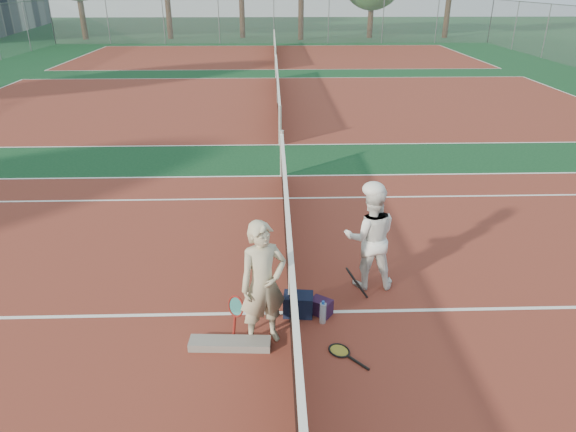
{
  "coord_description": "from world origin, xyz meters",
  "views": [
    {
      "loc": [
        -0.21,
        -5.88,
        4.17
      ],
      "look_at": [
        0.0,
        0.93,
        1.05
      ],
      "focal_mm": 32.0,
      "sensor_mm": 36.0,
      "label": 1
    }
  ],
  "objects_px": {
    "net_main": "(290,281)",
    "player_a": "(263,284)",
    "racket_spare": "(339,351)",
    "water_bottle": "(323,313)",
    "sports_bag_purple": "(321,307)",
    "racket_black_held": "(351,284)",
    "player_b": "(370,237)",
    "sports_bag_navy": "(298,305)",
    "racket_red": "(236,317)"
  },
  "relations": [
    {
      "from": "net_main",
      "to": "player_a",
      "type": "distance_m",
      "value": 0.73
    },
    {
      "from": "racket_spare",
      "to": "water_bottle",
      "type": "xyz_separation_m",
      "value": [
        -0.15,
        0.6,
        0.14
      ]
    },
    {
      "from": "player_a",
      "to": "net_main",
      "type": "bearing_deg",
      "value": 35.36
    },
    {
      "from": "net_main",
      "to": "sports_bag_purple",
      "type": "distance_m",
      "value": 0.58
    },
    {
      "from": "racket_black_held",
      "to": "sports_bag_purple",
      "type": "xyz_separation_m",
      "value": [
        -0.45,
        -0.33,
        -0.15
      ]
    },
    {
      "from": "player_b",
      "to": "sports_bag_navy",
      "type": "distance_m",
      "value": 1.45
    },
    {
      "from": "water_bottle",
      "to": "player_a",
      "type": "bearing_deg",
      "value": -157.16
    },
    {
      "from": "player_a",
      "to": "sports_bag_purple",
      "type": "height_order",
      "value": "player_a"
    },
    {
      "from": "racket_spare",
      "to": "sports_bag_navy",
      "type": "height_order",
      "value": "sports_bag_navy"
    },
    {
      "from": "net_main",
      "to": "water_bottle",
      "type": "xyz_separation_m",
      "value": [
        0.43,
        -0.23,
        -0.36
      ]
    },
    {
      "from": "racket_spare",
      "to": "sports_bag_purple",
      "type": "bearing_deg",
      "value": -30.37
    },
    {
      "from": "sports_bag_navy",
      "to": "sports_bag_purple",
      "type": "bearing_deg",
      "value": -1.19
    },
    {
      "from": "sports_bag_navy",
      "to": "sports_bag_purple",
      "type": "distance_m",
      "value": 0.32
    },
    {
      "from": "racket_black_held",
      "to": "water_bottle",
      "type": "xyz_separation_m",
      "value": [
        -0.45,
        -0.53,
        -0.11
      ]
    },
    {
      "from": "player_b",
      "to": "racket_spare",
      "type": "xyz_separation_m",
      "value": [
        -0.61,
        -1.54,
        -0.78
      ]
    },
    {
      "from": "sports_bag_navy",
      "to": "water_bottle",
      "type": "distance_m",
      "value": 0.38
    },
    {
      "from": "player_a",
      "to": "racket_black_held",
      "type": "xyz_separation_m",
      "value": [
        1.23,
        0.86,
        -0.57
      ]
    },
    {
      "from": "player_b",
      "to": "sports_bag_navy",
      "type": "bearing_deg",
      "value": 36.04
    },
    {
      "from": "racket_black_held",
      "to": "water_bottle",
      "type": "bearing_deg",
      "value": 39.81
    },
    {
      "from": "sports_bag_navy",
      "to": "player_a",
      "type": "bearing_deg",
      "value": -130.86
    },
    {
      "from": "racket_red",
      "to": "sports_bag_navy",
      "type": "height_order",
      "value": "racket_red"
    },
    {
      "from": "sports_bag_purple",
      "to": "racket_red",
      "type": "bearing_deg",
      "value": -157.8
    },
    {
      "from": "player_b",
      "to": "sports_bag_navy",
      "type": "xyz_separation_m",
      "value": [
        -1.08,
        -0.74,
        -0.64
      ]
    },
    {
      "from": "racket_red",
      "to": "player_a",
      "type": "bearing_deg",
      "value": -65.73
    },
    {
      "from": "net_main",
      "to": "racket_spare",
      "type": "relative_size",
      "value": 18.3
    },
    {
      "from": "player_a",
      "to": "racket_red",
      "type": "distance_m",
      "value": 0.64
    },
    {
      "from": "player_a",
      "to": "player_b",
      "type": "bearing_deg",
      "value": 16.81
    },
    {
      "from": "player_b",
      "to": "sports_bag_purple",
      "type": "xyz_separation_m",
      "value": [
        -0.76,
        -0.74,
        -0.68
      ]
    },
    {
      "from": "water_bottle",
      "to": "sports_bag_purple",
      "type": "bearing_deg",
      "value": 90.76
    },
    {
      "from": "player_a",
      "to": "sports_bag_navy",
      "type": "xyz_separation_m",
      "value": [
        0.46,
        0.53,
        -0.67
      ]
    },
    {
      "from": "racket_black_held",
      "to": "sports_bag_navy",
      "type": "xyz_separation_m",
      "value": [
        -0.77,
        -0.32,
        -0.1
      ]
    },
    {
      "from": "sports_bag_navy",
      "to": "sports_bag_purple",
      "type": "relative_size",
      "value": 1.41
    },
    {
      "from": "racket_red",
      "to": "water_bottle",
      "type": "xyz_separation_m",
      "value": [
        1.13,
        0.26,
        -0.15
      ]
    },
    {
      "from": "net_main",
      "to": "player_b",
      "type": "relative_size",
      "value": 6.93
    },
    {
      "from": "net_main",
      "to": "racket_spare",
      "type": "height_order",
      "value": "net_main"
    },
    {
      "from": "player_b",
      "to": "sports_bag_purple",
      "type": "bearing_deg",
      "value": 46.01
    },
    {
      "from": "racket_black_held",
      "to": "sports_bag_purple",
      "type": "distance_m",
      "value": 0.58
    },
    {
      "from": "player_b",
      "to": "racket_black_held",
      "type": "bearing_deg",
      "value": 54.77
    },
    {
      "from": "racket_red",
      "to": "sports_bag_navy",
      "type": "xyz_separation_m",
      "value": [
        0.81,
        0.47,
        -0.14
      ]
    },
    {
      "from": "player_b",
      "to": "water_bottle",
      "type": "height_order",
      "value": "player_b"
    },
    {
      "from": "player_a",
      "to": "racket_red",
      "type": "xyz_separation_m",
      "value": [
        -0.35,
        0.07,
        -0.53
      ]
    },
    {
      "from": "player_b",
      "to": "player_a",
      "type": "bearing_deg",
      "value": 41.19
    },
    {
      "from": "player_b",
      "to": "racket_spare",
      "type": "height_order",
      "value": "player_b"
    },
    {
      "from": "sports_bag_navy",
      "to": "water_bottle",
      "type": "bearing_deg",
      "value": -32.54
    },
    {
      "from": "player_b",
      "to": "racket_red",
      "type": "bearing_deg",
      "value": 34.19
    },
    {
      "from": "player_a",
      "to": "racket_red",
      "type": "bearing_deg",
      "value": 146.56
    },
    {
      "from": "sports_bag_navy",
      "to": "water_bottle",
      "type": "xyz_separation_m",
      "value": [
        0.32,
        -0.2,
        -0.01
      ]
    },
    {
      "from": "player_b",
      "to": "racket_red",
      "type": "distance_m",
      "value": 2.29
    },
    {
      "from": "player_a",
      "to": "water_bottle",
      "type": "relative_size",
      "value": 5.51
    },
    {
      "from": "water_bottle",
      "to": "racket_black_held",
      "type": "bearing_deg",
      "value": 49.67
    }
  ]
}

